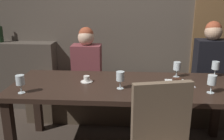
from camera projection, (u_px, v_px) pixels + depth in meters
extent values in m
cube|color=brown|center=(127.00, 1.00, 3.35)|extent=(6.00, 0.12, 3.00)
cube|color=#494138|center=(19.00, 75.00, 3.56)|extent=(1.10, 0.28, 0.95)
cube|color=black|center=(10.00, 135.00, 2.23)|extent=(0.08, 0.08, 0.69)
cube|color=black|center=(38.00, 104.00, 2.90)|extent=(0.08, 0.08, 0.69)
cube|color=black|center=(216.00, 108.00, 2.78)|extent=(0.08, 0.08, 0.69)
cube|color=#302119|center=(125.00, 86.00, 2.40)|extent=(2.20, 0.84, 0.04)
cube|color=#4A3C2E|center=(125.00, 107.00, 3.23)|extent=(2.50, 0.40, 0.35)
cube|color=brown|center=(125.00, 91.00, 3.16)|extent=(2.50, 0.44, 0.10)
cube|color=brown|center=(161.00, 114.00, 1.79)|extent=(0.44, 0.16, 0.48)
cube|color=brown|center=(87.00, 66.00, 3.12)|extent=(0.36, 0.24, 0.54)
sphere|color=#DBB293|center=(86.00, 37.00, 3.02)|extent=(0.20, 0.20, 0.20)
sphere|color=brown|center=(86.00, 35.00, 3.02)|extent=(0.18, 0.18, 0.18)
cube|color=black|center=(209.00, 65.00, 3.00)|extent=(0.36, 0.24, 0.62)
sphere|color=tan|center=(213.00, 32.00, 2.88)|extent=(0.20, 0.20, 0.20)
sphere|color=brown|center=(213.00, 29.00, 2.88)|extent=(0.18, 0.18, 0.18)
cylinder|color=black|center=(0.00, 34.00, 3.41)|extent=(0.08, 0.08, 0.22)
cylinder|color=silver|center=(120.00, 88.00, 2.28)|extent=(0.06, 0.06, 0.00)
cylinder|color=silver|center=(120.00, 84.00, 2.27)|extent=(0.01, 0.01, 0.07)
cylinder|color=silver|center=(120.00, 76.00, 2.25)|extent=(0.08, 0.08, 0.08)
cylinder|color=maroon|center=(120.00, 78.00, 2.25)|extent=(0.07, 0.07, 0.04)
cylinder|color=silver|center=(176.00, 77.00, 2.61)|extent=(0.06, 0.06, 0.00)
cylinder|color=silver|center=(176.00, 73.00, 2.60)|extent=(0.01, 0.01, 0.07)
cylinder|color=silver|center=(177.00, 66.00, 2.58)|extent=(0.08, 0.08, 0.08)
cylinder|color=silver|center=(214.00, 76.00, 2.63)|extent=(0.06, 0.06, 0.00)
cylinder|color=silver|center=(215.00, 73.00, 2.62)|extent=(0.01, 0.01, 0.07)
cylinder|color=silver|center=(216.00, 65.00, 2.60)|extent=(0.08, 0.08, 0.08)
cylinder|color=silver|center=(22.00, 93.00, 2.17)|extent=(0.06, 0.06, 0.00)
cylinder|color=silver|center=(21.00, 89.00, 2.16)|extent=(0.01, 0.01, 0.07)
cylinder|color=silver|center=(20.00, 80.00, 2.14)|extent=(0.08, 0.08, 0.08)
cylinder|color=maroon|center=(20.00, 82.00, 2.15)|extent=(0.07, 0.07, 0.03)
cylinder|color=silver|center=(210.00, 93.00, 2.18)|extent=(0.06, 0.06, 0.00)
cylinder|color=silver|center=(211.00, 88.00, 2.17)|extent=(0.01, 0.01, 0.07)
cylinder|color=silver|center=(212.00, 80.00, 2.14)|extent=(0.08, 0.08, 0.08)
cylinder|color=white|center=(87.00, 82.00, 2.46)|extent=(0.12, 0.12, 0.01)
cylinder|color=white|center=(87.00, 79.00, 2.45)|extent=(0.06, 0.06, 0.06)
cylinder|color=brown|center=(87.00, 76.00, 2.44)|extent=(0.05, 0.05, 0.01)
cube|color=white|center=(176.00, 83.00, 2.42)|extent=(0.19, 0.19, 0.01)
cube|color=#381E14|center=(177.00, 80.00, 2.41)|extent=(0.08, 0.06, 0.04)
cube|color=silver|center=(191.00, 85.00, 2.38)|extent=(0.05, 0.17, 0.01)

